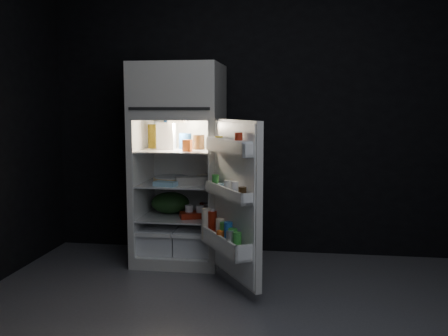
% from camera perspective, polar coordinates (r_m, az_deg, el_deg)
% --- Properties ---
extents(floor, '(4.00, 3.40, 0.00)m').
position_cam_1_polar(floor, '(3.39, 1.46, -17.49)').
color(floor, '#58585E').
rests_on(floor, ground).
extents(wall_back, '(4.00, 0.00, 2.70)m').
position_cam_1_polar(wall_back, '(4.78, 3.93, 6.35)').
color(wall_back, black).
rests_on(wall_back, ground).
extents(wall_front, '(4.00, 0.00, 2.70)m').
position_cam_1_polar(wall_front, '(1.41, -6.55, 4.54)').
color(wall_front, black).
rests_on(wall_front, ground).
extents(refrigerator, '(0.76, 0.71, 1.78)m').
position_cam_1_polar(refrigerator, '(4.53, -5.06, 1.29)').
color(refrigerator, silver).
rests_on(refrigerator, ground).
extents(fridge_door, '(0.54, 0.71, 1.22)m').
position_cam_1_polar(fridge_door, '(3.79, 0.98, -4.00)').
color(fridge_door, silver).
rests_on(fridge_door, ground).
extents(milk_jug, '(0.16, 0.16, 0.24)m').
position_cam_1_polar(milk_jug, '(4.50, -6.61, 3.67)').
color(milk_jug, white).
rests_on(milk_jug, refrigerator).
extents(mayo_jar, '(0.13, 0.13, 0.14)m').
position_cam_1_polar(mayo_jar, '(4.52, -4.45, 3.08)').
color(mayo_jar, '#1F56A8').
rests_on(mayo_jar, refrigerator).
extents(jam_jar, '(0.14, 0.14, 0.13)m').
position_cam_1_polar(jam_jar, '(4.46, -2.91, 2.97)').
color(jam_jar, black).
rests_on(jam_jar, refrigerator).
extents(amber_bottle, '(0.10, 0.10, 0.22)m').
position_cam_1_polar(amber_bottle, '(4.63, -8.20, 3.62)').
color(amber_bottle, gold).
rests_on(amber_bottle, refrigerator).
extents(small_carton, '(0.08, 0.07, 0.10)m').
position_cam_1_polar(small_carton, '(4.27, -4.21, 2.58)').
color(small_carton, '#D15418').
rests_on(small_carton, refrigerator).
extents(egg_carton, '(0.33, 0.21, 0.07)m').
position_cam_1_polar(egg_carton, '(4.39, -3.54, -1.44)').
color(egg_carton, '#9B968D').
rests_on(egg_carton, refrigerator).
extents(pie, '(0.40, 0.40, 0.04)m').
position_cam_1_polar(pie, '(4.57, -6.03, -1.32)').
color(pie, tan).
rests_on(pie, refrigerator).
extents(flat_package, '(0.21, 0.14, 0.04)m').
position_cam_1_polar(flat_package, '(4.32, -6.70, -1.81)').
color(flat_package, '#8DC2DA').
rests_on(flat_package, refrigerator).
extents(wrapped_pkg, '(0.15, 0.14, 0.05)m').
position_cam_1_polar(wrapped_pkg, '(4.65, -2.12, -1.07)').
color(wrapped_pkg, beige).
rests_on(wrapped_pkg, refrigerator).
extents(produce_bag, '(0.36, 0.31, 0.20)m').
position_cam_1_polar(produce_bag, '(4.64, -6.16, -3.97)').
color(produce_bag, '#193815').
rests_on(produce_bag, refrigerator).
extents(yogurt_tray, '(0.31, 0.24, 0.05)m').
position_cam_1_polar(yogurt_tray, '(4.46, -3.26, -5.36)').
color(yogurt_tray, maroon).
rests_on(yogurt_tray, refrigerator).
extents(small_can_red, '(0.07, 0.07, 0.09)m').
position_cam_1_polar(small_can_red, '(4.65, -2.39, -4.57)').
color(small_can_red, maroon).
rests_on(small_can_red, refrigerator).
extents(small_can_silver, '(0.08, 0.08, 0.09)m').
position_cam_1_polar(small_can_silver, '(4.65, -2.13, -4.58)').
color(small_can_silver, silver).
rests_on(small_can_silver, refrigerator).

